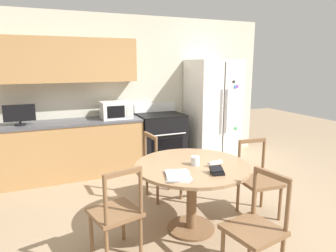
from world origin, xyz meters
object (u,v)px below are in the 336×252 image
countertop_tv (19,114)px  oven_range (160,139)px  microwave (116,110)px  dining_chair_right (258,180)px  refrigerator (212,111)px  wallet (217,171)px  dining_chair_left (116,213)px  candle_glass (195,161)px  dining_chair_far (162,167)px  dining_chair_near (256,229)px

countertop_tv → oven_range: bearing=-0.1°
microwave → dining_chair_right: 2.54m
refrigerator → wallet: refrigerator is taller
countertop_tv → refrigerator: bearing=-1.3°
microwave → dining_chair_right: (1.17, -2.17, -0.60)m
dining_chair_left → countertop_tv: bearing=97.3°
oven_range → countertop_tv: bearing=179.9°
dining_chair_right → candle_glass: dining_chair_right is taller
candle_glass → dining_chair_far: bearing=91.6°
oven_range → candle_glass: 2.23m
oven_range → dining_chair_right: (0.39, -2.15, -0.03)m
dining_chair_right → dining_chair_far: bearing=-40.8°
dining_chair_far → wallet: size_ratio=6.15×
dining_chair_far → candle_glass: 0.96m
dining_chair_near → dining_chair_left: same height
oven_range → microwave: bearing=178.6°
dining_chair_near → dining_chair_far: (-0.16, 1.73, 0.00)m
dining_chair_far → candle_glass: size_ratio=9.54×
refrigerator → candle_glass: bearing=-125.0°
dining_chair_near → candle_glass: dining_chair_near is taller
oven_range → dining_chair_left: bearing=-120.4°
refrigerator → wallet: bearing=-120.1°
microwave → wallet: size_ratio=3.29×
refrigerator → dining_chair_right: refrigerator is taller
oven_range → dining_chair_left: (-1.34, -2.28, -0.03)m
candle_glass → wallet: size_ratio=0.64×
oven_range → dining_chair_near: (-0.32, -2.99, -0.03)m
oven_range → wallet: bearing=-98.9°
dining_chair_far → wallet: 1.26m
dining_chair_far → wallet: bearing=-0.1°
microwave → dining_chair_right: size_ratio=0.53×
countertop_tv → wallet: (1.82, -2.48, -0.29)m
dining_chair_right → candle_glass: size_ratio=9.54×
microwave → oven_range: bearing=-1.4°
dining_chair_far → dining_chair_right: size_ratio=1.00×
microwave → dining_chair_near: bearing=-81.4°
microwave → wallet: microwave is taller
dining_chair_left → dining_chair_right: bearing=-9.4°
oven_range → wallet: 2.52m
oven_range → candle_glass: size_ratio=11.43×
dining_chair_right → dining_chair_left: bearing=8.6°
countertop_tv → dining_chair_left: 2.52m
countertop_tv → dining_chair_near: countertop_tv is taller
countertop_tv → dining_chair_left: bearing=-69.2°
refrigerator → dining_chair_near: 3.25m
refrigerator → dining_chair_left: 3.26m
dining_chair_left → candle_glass: size_ratio=9.54×
dining_chair_right → wallet: 0.91m
countertop_tv → wallet: 3.09m
dining_chair_near → candle_glass: size_ratio=9.54×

